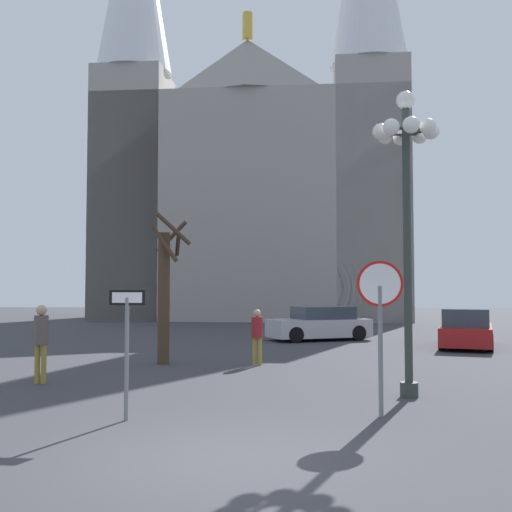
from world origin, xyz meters
name	(u,v)px	position (x,y,z in m)	size (l,w,h in m)	color
ground_plane	(227,460)	(0.00, 0.00, 0.00)	(120.00, 120.00, 0.00)	#38383D
cathedral	(253,170)	(-1.28, 35.54, 10.66)	(21.75, 12.59, 33.64)	gray
stop_sign	(380,307)	(2.38, 2.70, 1.86)	(0.79, 0.15, 2.65)	slate
one_way_arrow_sign	(127,337)	(-1.87, 2.24, 1.36)	(0.61, 0.07, 2.15)	slate
street_lamp	(406,179)	(3.25, 4.57, 4.41)	(1.36, 1.36, 6.21)	#2D3833
bare_tree	(165,290)	(-2.66, 9.64, 2.12)	(1.17, 1.47, 4.31)	#473323
parked_car_near_red	(467,329)	(7.51, 14.95, 0.67)	(3.05, 4.81, 1.44)	maroon
parked_car_far_silver	(320,324)	(2.32, 17.85, 0.67)	(4.51, 3.23, 1.40)	#B7B7BC
pedestrian_walking	(257,332)	(0.01, 9.56, 0.94)	(0.32, 0.32, 1.57)	olive
pedestrian_standing	(41,336)	(-4.80, 5.98, 1.09)	(0.32, 0.32, 1.79)	olive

